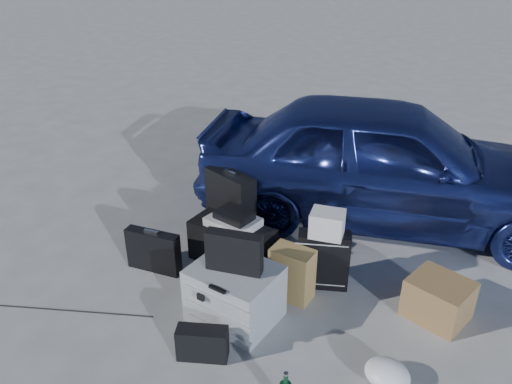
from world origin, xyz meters
TOP-DOWN VIEW (x-y plane):
  - ground at (0.00, 0.00)m, footprint 60.00×60.00m
  - car at (0.64, 2.10)m, footprint 4.00×2.17m
  - pelican_case at (-0.07, 0.04)m, footprint 0.71×0.62m
  - laptop_bag at (-0.06, 0.03)m, footprint 0.43×0.16m
  - briefcase at (-1.00, 0.31)m, footprint 0.50×0.14m
  - suitcase_left at (-0.63, 1.10)m, footprint 0.57×0.39m
  - suitcase_right at (0.43, 0.71)m, footprint 0.46×0.27m
  - white_carton at (0.45, 0.69)m, footprint 0.29×0.24m
  - duffel_bag at (-0.42, 0.70)m, footprint 0.82×0.45m
  - flat_box_white at (-0.41, 0.71)m, footprint 0.50×0.42m
  - flat_box_black at (-0.40, 0.71)m, footprint 0.36×0.29m
  - kraft_bag at (0.24, 0.46)m, footprint 0.36×0.25m
  - cardboard_box at (1.37, 0.70)m, footprint 0.55×0.52m
  - plastic_bag at (1.15, -0.14)m, footprint 0.36×0.33m
  - messenger_bag at (-0.09, -0.43)m, footprint 0.38×0.24m

SIDE VIEW (x-z plane):
  - ground at x=0.00m, z-range 0.00..0.00m
  - plastic_bag at x=1.15m, z-range 0.00..0.17m
  - messenger_bag at x=-0.09m, z-range 0.00..0.25m
  - cardboard_box at x=1.37m, z-range 0.00..0.33m
  - duffel_bag at x=-0.42m, z-range 0.00..0.39m
  - briefcase at x=-1.00m, z-range 0.00..0.39m
  - kraft_bag at x=0.24m, z-range 0.00..0.45m
  - pelican_case at x=-0.07m, z-range 0.00..0.46m
  - suitcase_right at x=0.43m, z-range 0.00..0.52m
  - suitcase_left at x=-0.63m, z-range 0.00..0.69m
  - flat_box_white at x=-0.41m, z-range 0.39..0.46m
  - flat_box_black at x=-0.40m, z-range 0.46..0.53m
  - laptop_bag at x=-0.06m, z-range 0.46..0.77m
  - white_carton at x=0.45m, z-range 0.52..0.73m
  - car at x=0.64m, z-range 0.00..1.29m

